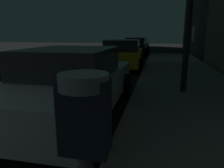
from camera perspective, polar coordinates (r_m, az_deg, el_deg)
parking_meter at (r=0.90m, az=-7.10°, el=-19.41°), size 0.19×0.19×1.43m
car_silver at (r=4.61m, az=-10.69°, el=0.49°), size 2.15×4.49×1.43m
car_yellow_cab at (r=10.98m, az=2.94°, el=8.24°), size 2.23×4.41×1.43m
car_black at (r=17.85m, az=6.63°, el=10.13°), size 2.11×4.58×1.43m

